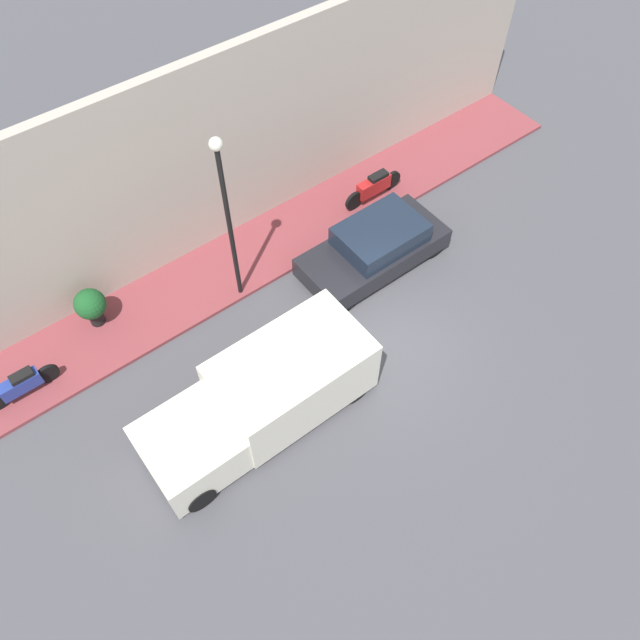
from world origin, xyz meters
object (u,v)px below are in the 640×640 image
at_px(delivery_van, 262,397).
at_px(motorcycle_red, 374,186).
at_px(parked_car, 375,247).
at_px(potted_plant, 91,305).
at_px(streetlamp, 226,206).
at_px(motorcycle_blue, 21,385).

height_order(delivery_van, motorcycle_red, delivery_van).
xyz_separation_m(parked_car, potted_plant, (2.71, 6.99, 0.16)).
bearing_deg(streetlamp, motorcycle_red, -83.50).
xyz_separation_m(motorcycle_blue, streetlamp, (-0.49, -5.73, 2.71)).
distance_m(motorcycle_blue, potted_plant, 2.46).
height_order(parked_car, motorcycle_blue, parked_car).
relative_size(delivery_van, motorcycle_red, 2.62).
distance_m(delivery_van, motorcycle_blue, 5.72).
bearing_deg(delivery_van, motorcycle_blue, 46.92).
relative_size(parked_car, streetlamp, 0.82).
relative_size(parked_car, potted_plant, 3.60).
xyz_separation_m(delivery_van, streetlamp, (3.40, -1.56, 2.28)).
height_order(delivery_van, streetlamp, streetlamp).
distance_m(delivery_van, potted_plant, 5.15).
bearing_deg(delivery_van, potted_plant, 21.56).
height_order(motorcycle_red, streetlamp, streetlamp).
relative_size(delivery_van, motorcycle_blue, 3.01).
xyz_separation_m(motorcycle_red, streetlamp, (-0.58, 5.11, 2.66)).
bearing_deg(parked_car, delivery_van, 112.22).
distance_m(parked_car, motorcycle_red, 2.47).
xyz_separation_m(delivery_van, potted_plant, (4.79, 1.89, -0.14)).
bearing_deg(potted_plant, parked_car, -111.20).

